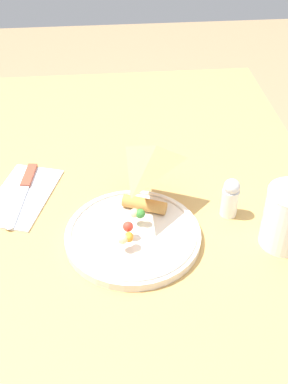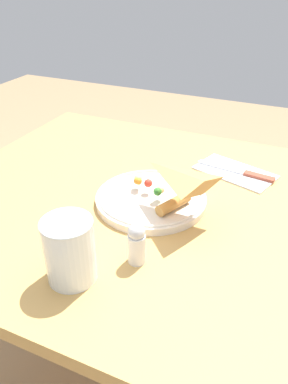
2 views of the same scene
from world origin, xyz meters
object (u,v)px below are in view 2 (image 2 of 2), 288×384
Objects in this scene: napkin_folded at (235,172)px; butter_knife at (239,171)px; plate_pizza at (151,197)px; milk_glass at (70,252)px; salt_shaker at (137,243)px; dining_table at (191,245)px.

napkin_folded is 1.07× the size of butter_knife.
plate_pizza is 0.27m from milk_glass.
salt_shaker is (0.10, 0.40, 0.03)m from butter_knife.
plate_pizza is 2.13× the size of milk_glass.
milk_glass is 0.51m from napkin_folded.
dining_table is at bearing -102.67° from salt_shaker.
butter_knife is (-0.06, -0.20, 0.10)m from dining_table.
plate_pizza is 0.25m from napkin_folded.
butter_knife is (-0.18, -0.48, -0.05)m from milk_glass.
dining_table is 0.23m from napkin_folded.
dining_table is 0.34m from milk_glass.
milk_glass is 0.57× the size of butter_knife.
butter_knife is 2.49× the size of salt_shaker.
plate_pizza is 1.21× the size of butter_knife.
dining_table is at bearing -114.86° from milk_glass.
milk_glass is at bearing 77.03° from butter_knife.
plate_pizza is at bearing 56.34° from napkin_folded.
butter_knife is 0.41m from salt_shaker.
salt_shaker reaches higher than butter_knife.
dining_table is 5.90× the size of butter_knife.
milk_glass is 0.53× the size of napkin_folded.
milk_glass reaches higher than butter_knife.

